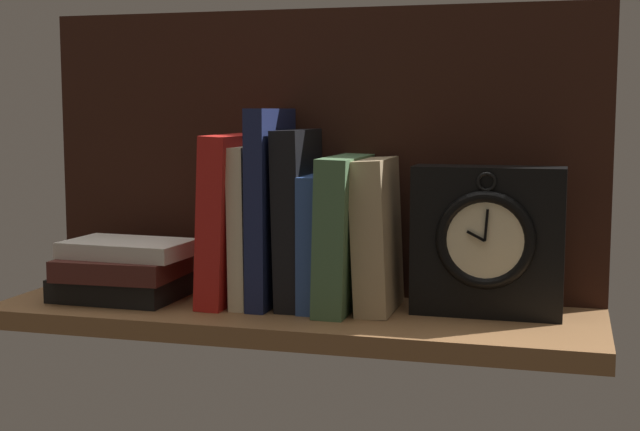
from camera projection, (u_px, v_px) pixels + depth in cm
name	position (u px, v px, depth cm)	size (l,w,h in cm)	color
ground_plane	(294.00, 318.00, 116.67)	(78.83, 23.36, 2.50)	brown
back_panel	(317.00, 153.00, 124.79)	(78.83, 1.20, 39.41)	black
book_red_requiem	(230.00, 219.00, 119.97)	(3.49, 15.48, 22.38)	red
book_cream_twain	(252.00, 225.00, 119.22)	(2.15, 13.31, 20.94)	beige
book_navy_bierce	(271.00, 207.00, 118.22)	(2.53, 14.05, 25.85)	#192147
book_black_skeptic	(295.00, 218.00, 117.50)	(3.47, 12.30, 23.12)	black
book_blue_modern	(318.00, 241.00, 116.98)	(2.32, 12.96, 17.37)	#2D4C8E
book_green_romantic	(344.00, 233.00, 115.92)	(3.97, 16.35, 19.74)	#476B44
book_tan_shortstories	(377.00, 235.00, 114.76)	(4.14, 12.07, 19.49)	tan
framed_clock	(487.00, 241.00, 111.61)	(18.73, 6.98, 18.73)	black
book_stack_side	(123.00, 271.00, 121.92)	(18.27, 13.72, 8.09)	black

